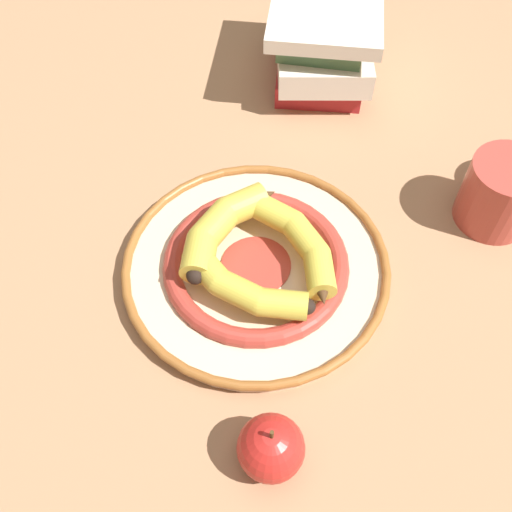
% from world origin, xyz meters
% --- Properties ---
extents(ground_plane, '(2.80, 2.80, 0.00)m').
position_xyz_m(ground_plane, '(0.00, 0.00, 0.00)').
color(ground_plane, '#A87A56').
extents(decorative_bowl, '(0.32, 0.32, 0.03)m').
position_xyz_m(decorative_bowl, '(-0.03, 0.02, 0.01)').
color(decorative_bowl, beige).
rests_on(decorative_bowl, ground_plane).
extents(banana_a, '(0.11, 0.15, 0.03)m').
position_xyz_m(banana_a, '(-0.07, 0.07, 0.05)').
color(banana_a, gold).
rests_on(banana_a, decorative_bowl).
extents(banana_b, '(0.17, 0.07, 0.04)m').
position_xyz_m(banana_b, '(-0.04, -0.03, 0.05)').
color(banana_b, gold).
rests_on(banana_b, decorative_bowl).
extents(banana_c, '(0.06, 0.18, 0.03)m').
position_xyz_m(banana_c, '(0.02, 0.03, 0.05)').
color(banana_c, gold).
rests_on(banana_c, decorative_bowl).
extents(book_stack, '(0.25, 0.22, 0.13)m').
position_xyz_m(book_stack, '(-0.41, -0.07, 0.07)').
color(book_stack, '#AD2328').
rests_on(book_stack, ground_plane).
extents(coffee_mug, '(0.15, 0.10, 0.09)m').
position_xyz_m(coffee_mug, '(-0.26, 0.25, 0.05)').
color(coffee_mug, '#B24238').
rests_on(coffee_mug, ground_plane).
extents(apple, '(0.07, 0.07, 0.08)m').
position_xyz_m(apple, '(0.16, 0.14, 0.03)').
color(apple, red).
rests_on(apple, ground_plane).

